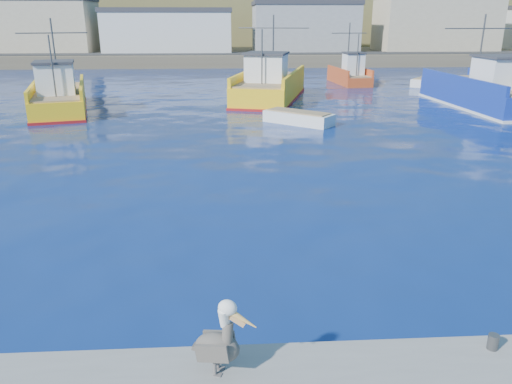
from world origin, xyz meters
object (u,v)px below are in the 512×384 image
at_px(skiff_mid, 299,119).
at_px(skiff_far, 426,82).
at_px(pelican, 219,342).
at_px(trawler_yellow_a, 59,97).
at_px(trawler_blue, 486,93).
at_px(boat_orange, 350,74).
at_px(trawler_yellow_b, 270,86).

height_order(skiff_mid, skiff_far, skiff_far).
bearing_deg(pelican, skiff_far, 64.48).
bearing_deg(trawler_yellow_a, pelican, -68.25).
bearing_deg(skiff_mid, skiff_far, 49.81).
relative_size(trawler_blue, boat_orange, 1.80).
bearing_deg(skiff_mid, trawler_yellow_a, 161.74).
bearing_deg(trawler_yellow_a, trawler_yellow_b, 16.58).
distance_m(trawler_yellow_a, pelican, 31.51).
bearing_deg(pelican, trawler_blue, 56.18).
height_order(boat_orange, skiff_mid, boat_orange).
bearing_deg(trawler_yellow_a, skiff_mid, -18.26).
distance_m(trawler_yellow_b, skiff_far, 18.17).
relative_size(trawler_yellow_a, skiff_mid, 2.48).
height_order(trawler_yellow_b, trawler_blue, trawler_blue).
bearing_deg(trawler_blue, pelican, -123.82).
xyz_separation_m(trawler_yellow_a, trawler_blue, (31.11, -0.25, 0.11)).
distance_m(trawler_yellow_a, trawler_yellow_b, 16.10).
bearing_deg(trawler_yellow_b, skiff_mid, -84.40).
distance_m(trawler_yellow_a, skiff_far, 34.14).
relative_size(boat_orange, skiff_mid, 1.60).
distance_m(trawler_blue, pelican, 34.92).
xyz_separation_m(trawler_yellow_b, skiff_mid, (0.98, -10.01, -0.78)).
xyz_separation_m(boat_orange, skiff_mid, (-8.02, -19.78, -0.66)).
distance_m(trawler_yellow_b, boat_orange, 13.28).
relative_size(trawler_yellow_b, boat_orange, 1.82).
relative_size(boat_orange, skiff_far, 1.57).
bearing_deg(trawler_blue, skiff_far, 87.43).
relative_size(trawler_blue, skiff_mid, 2.89).
distance_m(skiff_mid, pelican, 24.33).
bearing_deg(trawler_yellow_a, skiff_far, 21.79).
xyz_separation_m(trawler_yellow_a, boat_orange, (24.43, 14.36, -0.03)).
height_order(trawler_blue, skiff_mid, trawler_blue).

